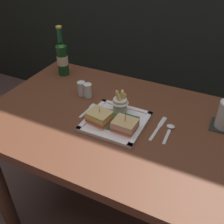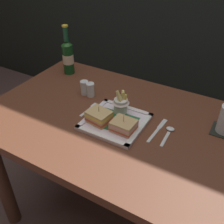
{
  "view_description": "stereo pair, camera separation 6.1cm",
  "coord_description": "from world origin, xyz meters",
  "px_view_note": "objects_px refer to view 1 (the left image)",
  "views": [
    {
      "loc": [
        0.43,
        -0.84,
        1.43
      ],
      "look_at": [
        0.02,
        -0.01,
        0.78
      ],
      "focal_mm": 42.23,
      "sensor_mm": 36.0,
      "label": 1
    },
    {
      "loc": [
        0.48,
        -0.81,
        1.43
      ],
      "look_at": [
        0.02,
        -0.01,
        0.78
      ],
      "focal_mm": 42.23,
      "sensor_mm": 36.0,
      "label": 2
    }
  ],
  "objects_px": {
    "sandwich_half_left": "(99,117)",
    "fries_cup": "(120,103)",
    "square_plate": "(116,122)",
    "salt_shaker": "(82,89)",
    "dining_table": "(109,139)",
    "pepper_shaker": "(88,91)",
    "sandwich_half_right": "(125,125)",
    "knife": "(159,127)",
    "beer_bottle": "(62,57)",
    "fork": "(89,110)",
    "spoon": "(170,129)"
  },
  "relations": [
    {
      "from": "sandwich_half_left",
      "to": "fries_cup",
      "type": "xyz_separation_m",
      "value": [
        0.05,
        0.11,
        0.02
      ]
    },
    {
      "from": "square_plate",
      "to": "salt_shaker",
      "type": "relative_size",
      "value": 3.44
    },
    {
      "from": "dining_table",
      "to": "pepper_shaker",
      "type": "height_order",
      "value": "pepper_shaker"
    },
    {
      "from": "sandwich_half_right",
      "to": "knife",
      "type": "height_order",
      "value": "sandwich_half_right"
    },
    {
      "from": "sandwich_half_left",
      "to": "beer_bottle",
      "type": "distance_m",
      "value": 0.52
    },
    {
      "from": "beer_bottle",
      "to": "fork",
      "type": "distance_m",
      "value": 0.41
    },
    {
      "from": "sandwich_half_left",
      "to": "knife",
      "type": "relative_size",
      "value": 0.6
    },
    {
      "from": "beer_bottle",
      "to": "spoon",
      "type": "bearing_deg",
      "value": -18.36
    },
    {
      "from": "sandwich_half_right",
      "to": "fork",
      "type": "height_order",
      "value": "sandwich_half_right"
    },
    {
      "from": "dining_table",
      "to": "square_plate",
      "type": "xyz_separation_m",
      "value": [
        0.05,
        -0.03,
        0.14
      ]
    },
    {
      "from": "dining_table",
      "to": "sandwich_half_left",
      "type": "relative_size",
      "value": 10.59
    },
    {
      "from": "fries_cup",
      "to": "pepper_shaker",
      "type": "height_order",
      "value": "fries_cup"
    },
    {
      "from": "dining_table",
      "to": "sandwich_half_left",
      "type": "xyz_separation_m",
      "value": [
        -0.01,
        -0.07,
        0.17
      ]
    },
    {
      "from": "sandwich_half_left",
      "to": "fries_cup",
      "type": "distance_m",
      "value": 0.12
    },
    {
      "from": "dining_table",
      "to": "pepper_shaker",
      "type": "distance_m",
      "value": 0.25
    },
    {
      "from": "square_plate",
      "to": "sandwich_half_left",
      "type": "height_order",
      "value": "sandwich_half_left"
    },
    {
      "from": "sandwich_half_left",
      "to": "pepper_shaker",
      "type": "xyz_separation_m",
      "value": [
        -0.16,
        0.17,
        -0.0
      ]
    },
    {
      "from": "sandwich_half_right",
      "to": "square_plate",
      "type": "bearing_deg",
      "value": 148.35
    },
    {
      "from": "dining_table",
      "to": "spoon",
      "type": "height_order",
      "value": "spoon"
    },
    {
      "from": "beer_bottle",
      "to": "knife",
      "type": "distance_m",
      "value": 0.69
    },
    {
      "from": "beer_bottle",
      "to": "spoon",
      "type": "distance_m",
      "value": 0.73
    },
    {
      "from": "dining_table",
      "to": "sandwich_half_right",
      "type": "relative_size",
      "value": 11.51
    },
    {
      "from": "square_plate",
      "to": "spoon",
      "type": "relative_size",
      "value": 1.94
    },
    {
      "from": "sandwich_half_left",
      "to": "salt_shaker",
      "type": "distance_m",
      "value": 0.25
    },
    {
      "from": "square_plate",
      "to": "fork",
      "type": "height_order",
      "value": "square_plate"
    },
    {
      "from": "dining_table",
      "to": "beer_bottle",
      "type": "xyz_separation_m",
      "value": [
        -0.41,
        0.25,
        0.24
      ]
    },
    {
      "from": "fries_cup",
      "to": "spoon",
      "type": "height_order",
      "value": "fries_cup"
    },
    {
      "from": "fries_cup",
      "to": "spoon",
      "type": "xyz_separation_m",
      "value": [
        0.24,
        -0.02,
        -0.05
      ]
    },
    {
      "from": "sandwich_half_right",
      "to": "dining_table",
      "type": "bearing_deg",
      "value": 148.77
    },
    {
      "from": "fries_cup",
      "to": "salt_shaker",
      "type": "relative_size",
      "value": 1.59
    },
    {
      "from": "knife",
      "to": "dining_table",
      "type": "bearing_deg",
      "value": -174.69
    },
    {
      "from": "salt_shaker",
      "to": "beer_bottle",
      "type": "bearing_deg",
      "value": 144.55
    },
    {
      "from": "sandwich_half_left",
      "to": "sandwich_half_right",
      "type": "xyz_separation_m",
      "value": [
        0.12,
        0.0,
        -0.0
      ]
    },
    {
      "from": "fork",
      "to": "knife",
      "type": "height_order",
      "value": "same"
    },
    {
      "from": "spoon",
      "to": "salt_shaker",
      "type": "distance_m",
      "value": 0.48
    },
    {
      "from": "dining_table",
      "to": "salt_shaker",
      "type": "relative_size",
      "value": 15.37
    },
    {
      "from": "fries_cup",
      "to": "knife",
      "type": "distance_m",
      "value": 0.2
    },
    {
      "from": "dining_table",
      "to": "fork",
      "type": "height_order",
      "value": "fork"
    },
    {
      "from": "fries_cup",
      "to": "spoon",
      "type": "relative_size",
      "value": 0.9
    },
    {
      "from": "fries_cup",
      "to": "beer_bottle",
      "type": "distance_m",
      "value": 0.5
    },
    {
      "from": "dining_table",
      "to": "pepper_shaker",
      "type": "xyz_separation_m",
      "value": [
        -0.17,
        0.1,
        0.16
      ]
    },
    {
      "from": "dining_table",
      "to": "knife",
      "type": "relative_size",
      "value": 6.34
    },
    {
      "from": "sandwich_half_right",
      "to": "beer_bottle",
      "type": "distance_m",
      "value": 0.61
    },
    {
      "from": "dining_table",
      "to": "salt_shaker",
      "type": "bearing_deg",
      "value": 152.94
    },
    {
      "from": "sandwich_half_right",
      "to": "beer_bottle",
      "type": "xyz_separation_m",
      "value": [
        -0.52,
        0.32,
        0.07
      ]
    },
    {
      "from": "square_plate",
      "to": "sandwich_half_left",
      "type": "xyz_separation_m",
      "value": [
        -0.06,
        -0.04,
        0.03
      ]
    },
    {
      "from": "square_plate",
      "to": "beer_bottle",
      "type": "height_order",
      "value": "beer_bottle"
    },
    {
      "from": "sandwich_half_right",
      "to": "fries_cup",
      "type": "height_order",
      "value": "fries_cup"
    },
    {
      "from": "salt_shaker",
      "to": "dining_table",
      "type": "bearing_deg",
      "value": -27.06
    },
    {
      "from": "fork",
      "to": "knife",
      "type": "distance_m",
      "value": 0.33
    }
  ]
}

